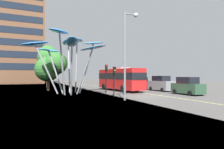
# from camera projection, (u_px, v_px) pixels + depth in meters

# --- Properties ---
(ground) EXTENTS (120.00, 240.00, 0.10)m
(ground) POSITION_uv_depth(u_px,v_px,m) (141.00, 97.00, 21.20)
(ground) COLOR #54514F
(red_bus) EXTENTS (3.27, 10.13, 3.57)m
(red_bus) POSITION_uv_depth(u_px,v_px,m) (120.00, 78.00, 29.19)
(red_bus) COLOR red
(red_bus) RESTS_ON ground
(leaf_sculpture) EXTENTS (10.76, 10.78, 7.91)m
(leaf_sculpture) POSITION_uv_depth(u_px,v_px,m) (69.00, 45.00, 24.33)
(leaf_sculpture) COLOR #9EA0A5
(leaf_sculpture) RESTS_ON ground
(traffic_light_kerb_near) EXTENTS (0.28, 0.42, 3.31)m
(traffic_light_kerb_near) POSITION_uv_depth(u_px,v_px,m) (114.00, 75.00, 21.01)
(traffic_light_kerb_near) COLOR black
(traffic_light_kerb_near) RESTS_ON ground
(traffic_light_kerb_far) EXTENTS (0.28, 0.42, 3.77)m
(traffic_light_kerb_far) POSITION_uv_depth(u_px,v_px,m) (106.00, 73.00, 24.87)
(traffic_light_kerb_far) COLOR black
(traffic_light_kerb_far) RESTS_ON ground
(car_parked_near) EXTENTS (1.99, 3.94, 2.17)m
(car_parked_near) POSITION_uv_depth(u_px,v_px,m) (187.00, 86.00, 23.17)
(car_parked_near) COLOR #2D5138
(car_parked_near) RESTS_ON ground
(car_parked_mid) EXTENTS (1.97, 4.43, 2.31)m
(car_parked_mid) POSITION_uv_depth(u_px,v_px,m) (161.00, 84.00, 28.77)
(car_parked_mid) COLOR gray
(car_parked_mid) RESTS_ON ground
(car_parked_far) EXTENTS (2.05, 4.09, 2.08)m
(car_parked_far) POSITION_uv_depth(u_px,v_px,m) (140.00, 83.00, 33.76)
(car_parked_far) COLOR maroon
(car_parked_far) RESTS_ON ground
(car_side_street) EXTENTS (2.07, 4.60, 2.08)m
(car_side_street) POSITION_uv_depth(u_px,v_px,m) (119.00, 82.00, 40.31)
(car_side_street) COLOR navy
(car_side_street) RESTS_ON ground
(car_far_side) EXTENTS (2.04, 4.42, 2.18)m
(car_far_side) POSITION_uv_depth(u_px,v_px,m) (109.00, 81.00, 47.09)
(car_far_side) COLOR #2D5138
(car_far_side) RESTS_ON ground
(street_lamp) EXTENTS (1.54, 0.44, 8.43)m
(street_lamp) POSITION_uv_depth(u_px,v_px,m) (128.00, 44.00, 17.95)
(street_lamp) COLOR gray
(street_lamp) RESTS_ON ground
(tree_pavement_near) EXTENTS (4.94, 4.47, 6.00)m
(tree_pavement_near) POSITION_uv_depth(u_px,v_px,m) (52.00, 66.00, 29.12)
(tree_pavement_near) COLOR brown
(tree_pavement_near) RESTS_ON ground
(tree_pavement_far) EXTENTS (4.91, 5.06, 8.36)m
(tree_pavement_far) POSITION_uv_depth(u_px,v_px,m) (50.00, 59.00, 37.30)
(tree_pavement_far) COLOR brown
(tree_pavement_far) RESTS_ON ground
(pedestrian) EXTENTS (0.34, 0.34, 1.63)m
(pedestrian) POSITION_uv_depth(u_px,v_px,m) (124.00, 88.00, 23.47)
(pedestrian) COLOR #2D3342
(pedestrian) RESTS_ON ground
(backdrop_building) EXTENTS (18.53, 11.25, 26.91)m
(backdrop_building) POSITION_uv_depth(u_px,v_px,m) (11.00, 39.00, 56.56)
(backdrop_building) COLOR brown
(backdrop_building) RESTS_ON ground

